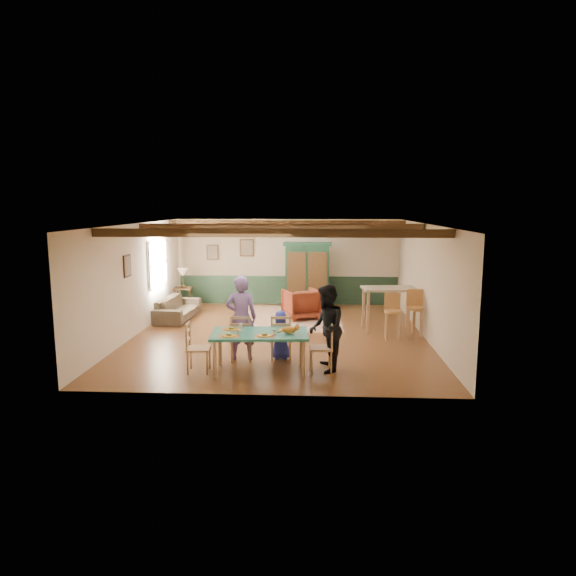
{
  "coord_description": "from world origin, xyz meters",
  "views": [
    {
      "loc": [
        0.87,
        -12.15,
        3.15
      ],
      "look_at": [
        0.21,
        0.11,
        1.15
      ],
      "focal_mm": 32.0,
      "sensor_mm": 36.0,
      "label": 1
    }
  ],
  "objects_px": {
    "bar_stool_left": "(392,317)",
    "sofa": "(178,308)",
    "table_lamp": "(183,278)",
    "bar_stool_right": "(415,314)",
    "person_woman": "(326,329)",
    "person_man": "(241,318)",
    "end_table": "(183,298)",
    "dining_chair_far_right": "(281,337)",
    "counter_table": "(388,309)",
    "person_child": "(281,335)",
    "cat": "(289,329)",
    "armoire": "(308,276)",
    "dining_table": "(260,352)",
    "dining_chair_end_left": "(199,347)",
    "armchair": "(301,304)",
    "dining_chair_end_right": "(321,347)",
    "dining_chair_far_left": "(241,337)"
  },
  "relations": [
    {
      "from": "dining_chair_far_right",
      "to": "bar_stool_left",
      "type": "relative_size",
      "value": 0.88
    },
    {
      "from": "armoire",
      "to": "bar_stool_left",
      "type": "bearing_deg",
      "value": -57.21
    },
    {
      "from": "dining_chair_far_left",
      "to": "dining_chair_end_left",
      "type": "bearing_deg",
      "value": 43.83
    },
    {
      "from": "dining_chair_end_left",
      "to": "table_lamp",
      "type": "relative_size",
      "value": 1.63
    },
    {
      "from": "bar_stool_left",
      "to": "sofa",
      "type": "bearing_deg",
      "value": 164.13
    },
    {
      "from": "dining_table",
      "to": "dining_chair_far_right",
      "type": "height_order",
      "value": "dining_chair_far_right"
    },
    {
      "from": "dining_chair_far_left",
      "to": "person_woman",
      "type": "distance_m",
      "value": 1.85
    },
    {
      "from": "armoire",
      "to": "counter_table",
      "type": "distance_m",
      "value": 3.4
    },
    {
      "from": "dining_chair_far_right",
      "to": "counter_table",
      "type": "distance_m",
      "value": 3.65
    },
    {
      "from": "table_lamp",
      "to": "bar_stool_right",
      "type": "height_order",
      "value": "table_lamp"
    },
    {
      "from": "dining_chair_end_left",
      "to": "counter_table",
      "type": "relative_size",
      "value": 0.73
    },
    {
      "from": "dining_table",
      "to": "armoire",
      "type": "distance_m",
      "value": 6.12
    },
    {
      "from": "dining_chair_end_right",
      "to": "armchair",
      "type": "distance_m",
      "value": 4.59
    },
    {
      "from": "dining_chair_end_right",
      "to": "armchair",
      "type": "xyz_separation_m",
      "value": [
        -0.5,
        4.56,
        -0.06
      ]
    },
    {
      "from": "table_lamp",
      "to": "person_child",
      "type": "bearing_deg",
      "value": -56.6
    },
    {
      "from": "armoire",
      "to": "dining_chair_far_right",
      "type": "bearing_deg",
      "value": -92.14
    },
    {
      "from": "dining_chair_end_right",
      "to": "end_table",
      "type": "distance_m",
      "value": 7.14
    },
    {
      "from": "dining_chair_far_right",
      "to": "person_child",
      "type": "bearing_deg",
      "value": -90.0
    },
    {
      "from": "dining_chair_end_left",
      "to": "cat",
      "type": "bearing_deg",
      "value": -93.37
    },
    {
      "from": "counter_table",
      "to": "dining_table",
      "type": "bearing_deg",
      "value": -130.49
    },
    {
      "from": "armoire",
      "to": "counter_table",
      "type": "height_order",
      "value": "armoire"
    },
    {
      "from": "cat",
      "to": "armoire",
      "type": "xyz_separation_m",
      "value": [
        0.25,
        6.09,
        0.17
      ]
    },
    {
      "from": "person_woman",
      "to": "sofa",
      "type": "xyz_separation_m",
      "value": [
        -4.05,
        4.38,
        -0.53
      ]
    },
    {
      "from": "person_man",
      "to": "end_table",
      "type": "height_order",
      "value": "person_man"
    },
    {
      "from": "dining_chair_end_left",
      "to": "sofa",
      "type": "relative_size",
      "value": 0.47
    },
    {
      "from": "dining_chair_far_right",
      "to": "bar_stool_right",
      "type": "distance_m",
      "value": 3.6
    },
    {
      "from": "cat",
      "to": "armchair",
      "type": "height_order",
      "value": "cat"
    },
    {
      "from": "dining_chair_far_right",
      "to": "dining_chair_end_left",
      "type": "height_order",
      "value": "same"
    },
    {
      "from": "person_man",
      "to": "armchair",
      "type": "height_order",
      "value": "person_man"
    },
    {
      "from": "dining_chair_end_left",
      "to": "table_lamp",
      "type": "height_order",
      "value": "table_lamp"
    },
    {
      "from": "cat",
      "to": "end_table",
      "type": "xyz_separation_m",
      "value": [
        -3.55,
        5.95,
        -0.53
      ]
    },
    {
      "from": "dining_chair_end_left",
      "to": "dining_chair_end_right",
      "type": "distance_m",
      "value": 2.32
    },
    {
      "from": "person_man",
      "to": "cat",
      "type": "bearing_deg",
      "value": 136.55
    },
    {
      "from": "person_child",
      "to": "sofa",
      "type": "xyz_separation_m",
      "value": [
        -3.13,
        3.64,
        -0.21
      ]
    },
    {
      "from": "dining_table",
      "to": "armoire",
      "type": "relative_size",
      "value": 0.9
    },
    {
      "from": "cat",
      "to": "counter_table",
      "type": "distance_m",
      "value": 4.16
    },
    {
      "from": "sofa",
      "to": "counter_table",
      "type": "xyz_separation_m",
      "value": [
        5.68,
        -1.09,
        0.25
      ]
    },
    {
      "from": "dining_chair_far_right",
      "to": "table_lamp",
      "type": "height_order",
      "value": "table_lamp"
    },
    {
      "from": "armoire",
      "to": "person_man",
      "type": "bearing_deg",
      "value": -100.76
    },
    {
      "from": "bar_stool_left",
      "to": "bar_stool_right",
      "type": "distance_m",
      "value": 0.58
    },
    {
      "from": "dining_table",
      "to": "person_child",
      "type": "xyz_separation_m",
      "value": [
        0.34,
        0.84,
        0.13
      ]
    },
    {
      "from": "table_lamp",
      "to": "bar_stool_right",
      "type": "distance_m",
      "value": 7.19
    },
    {
      "from": "person_woman",
      "to": "armoire",
      "type": "relative_size",
      "value": 0.82
    },
    {
      "from": "dining_chair_far_left",
      "to": "person_child",
      "type": "relative_size",
      "value": 0.95
    },
    {
      "from": "person_woman",
      "to": "bar_stool_right",
      "type": "relative_size",
      "value": 1.44
    },
    {
      "from": "dining_chair_end_right",
      "to": "table_lamp",
      "type": "distance_m",
      "value": 7.15
    },
    {
      "from": "person_woman",
      "to": "armchair",
      "type": "bearing_deg",
      "value": -176.76
    },
    {
      "from": "dining_chair_far_left",
      "to": "cat",
      "type": "relative_size",
      "value": 2.64
    },
    {
      "from": "table_lamp",
      "to": "bar_stool_right",
      "type": "xyz_separation_m",
      "value": [
        6.41,
        -3.24,
        -0.36
      ]
    },
    {
      "from": "dining_chair_end_left",
      "to": "cat",
      "type": "distance_m",
      "value": 1.76
    }
  ]
}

